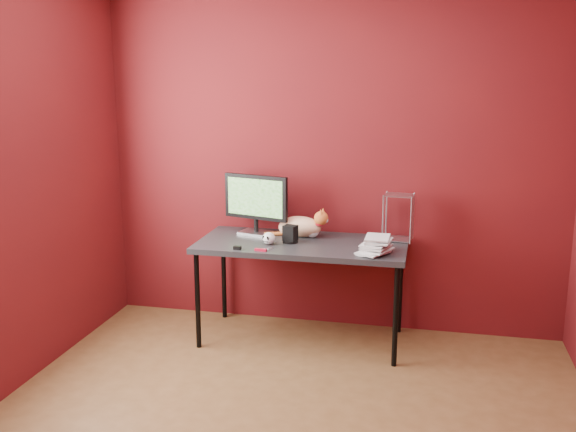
% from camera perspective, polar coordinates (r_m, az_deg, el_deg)
% --- Properties ---
extents(room, '(3.52, 3.52, 2.61)m').
position_cam_1_polar(room, '(3.14, -0.89, 3.41)').
color(room, brown).
rests_on(room, ground).
extents(desk, '(1.50, 0.70, 0.75)m').
position_cam_1_polar(desk, '(4.65, 1.26, -2.94)').
color(desk, black).
rests_on(desk, ground).
extents(monitor, '(0.51, 0.22, 0.45)m').
position_cam_1_polar(monitor, '(4.82, -2.87, 1.31)').
color(monitor, '#A6A6AB').
rests_on(monitor, desk).
extents(cat, '(0.49, 0.22, 0.23)m').
position_cam_1_polar(cat, '(4.78, 1.15, -0.91)').
color(cat, '#C8702A').
rests_on(cat, desk).
extents(skull_mug, '(0.09, 0.10, 0.09)m').
position_cam_1_polar(skull_mug, '(4.56, -1.72, -1.99)').
color(skull_mug, silver).
rests_on(skull_mug, desk).
extents(speaker, '(0.11, 0.11, 0.13)m').
position_cam_1_polar(speaker, '(4.61, 0.20, -1.66)').
color(speaker, black).
rests_on(speaker, desk).
extents(book_stack, '(0.25, 0.27, 1.30)m').
position_cam_1_polar(book_stack, '(4.29, 7.11, 5.18)').
color(book_stack, beige).
rests_on(book_stack, desk).
extents(wire_rack, '(0.21, 0.18, 0.34)m').
position_cam_1_polar(wire_rack, '(4.71, 9.78, -0.11)').
color(wire_rack, '#A6A6AB').
rests_on(wire_rack, desk).
extents(pocket_knife, '(0.09, 0.03, 0.02)m').
position_cam_1_polar(pocket_knife, '(4.41, -2.44, -3.02)').
color(pocket_knife, '#AC0D26').
rests_on(pocket_knife, desk).
extents(black_gadget, '(0.05, 0.03, 0.02)m').
position_cam_1_polar(black_gadget, '(4.45, -4.53, -2.84)').
color(black_gadget, black).
rests_on(black_gadget, desk).
extents(washer, '(0.04, 0.04, 0.00)m').
position_cam_1_polar(washer, '(4.47, -1.65, -2.89)').
color(washer, '#A6A6AB').
rests_on(washer, desk).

